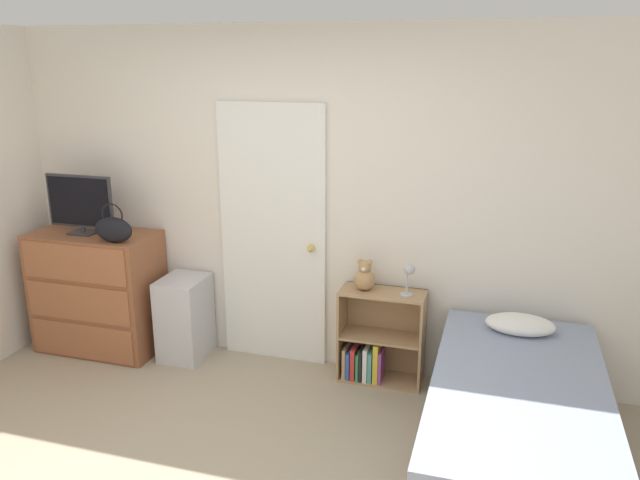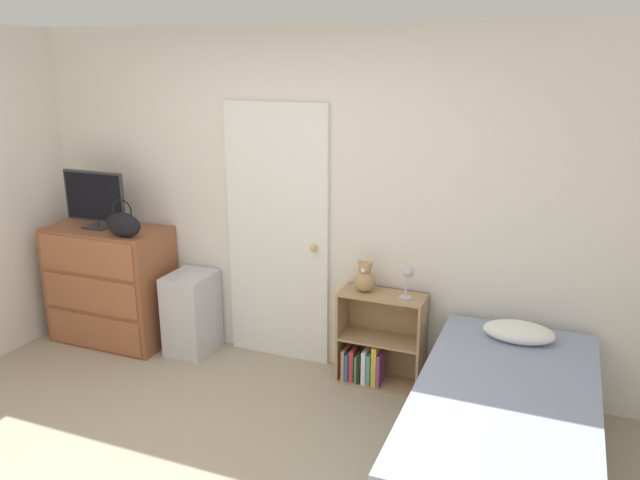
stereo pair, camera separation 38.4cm
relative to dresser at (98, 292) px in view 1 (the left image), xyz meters
name	(u,v)px [view 1 (the left image)]	position (x,y,z in m)	size (l,w,h in m)	color
wall_back	(298,202)	(1.61, 0.31, 0.78)	(10.00, 0.06, 2.55)	silver
door_closed	(273,236)	(1.43, 0.26, 0.51)	(0.83, 0.09, 2.01)	white
dresser	(98,292)	(0.00, 0.00, 0.00)	(0.99, 0.52, 0.98)	brown
tv	(80,203)	(-0.06, -0.02, 0.73)	(0.57, 0.16, 0.47)	#2D2D33
handbag	(113,229)	(0.32, -0.16, 0.59)	(0.31, 0.12, 0.30)	black
storage_bin	(185,318)	(0.74, 0.06, -0.16)	(0.33, 0.40, 0.66)	silver
bookshelf	(375,345)	(2.27, 0.13, -0.22)	(0.62, 0.27, 0.70)	tan
teddy_bear	(365,277)	(2.18, 0.12, 0.31)	(0.15, 0.15, 0.23)	tan
desk_lamp	(409,273)	(2.50, 0.09, 0.38)	(0.10, 0.10, 0.25)	#B2B2B7
bed	(516,427)	(3.26, -0.71, -0.20)	(0.99, 1.95, 0.69)	brown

